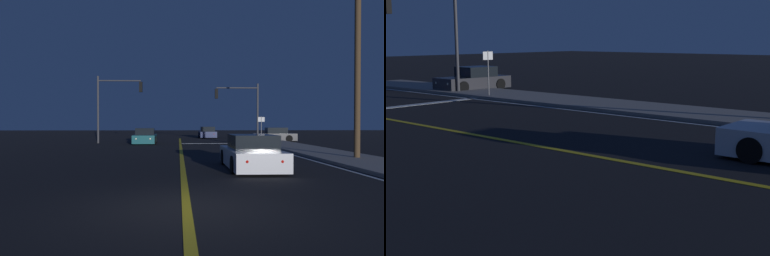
{
  "view_description": "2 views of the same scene",
  "coord_description": "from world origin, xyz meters",
  "views": [
    {
      "loc": [
        -0.17,
        -7.6,
        1.79
      ],
      "look_at": [
        0.98,
        22.87,
        1.36
      ],
      "focal_mm": 33.94,
      "sensor_mm": 36.0,
      "label": 1
    },
    {
      "loc": [
        -10.32,
        3.19,
        2.97
      ],
      "look_at": [
        -1.37,
        10.6,
        0.98
      ],
      "focal_mm": 49.47,
      "sensor_mm": 36.0,
      "label": 2
    }
  ],
  "objects": [
    {
      "name": "lane_line_edge_right",
      "position": [
        6.2,
        12.62,
        0.01
      ],
      "size": [
        0.16,
        42.91,
        0.01
      ],
      "primitive_type": "cube",
      "color": "white",
      "rests_on": "ground"
    },
    {
      "name": "street_sign_corner",
      "position": [
        6.95,
        23.24,
        1.58
      ],
      "size": [
        0.56,
        0.1,
        2.34
      ],
      "color": "slate",
      "rests_on": "ground"
    },
    {
      "name": "lane_line_center",
      "position": [
        0.0,
        12.62,
        0.01
      ],
      "size": [
        0.2,
        42.91,
        0.01
      ],
      "primitive_type": "cube",
      "color": "gold",
      "rests_on": "ground"
    },
    {
      "name": "stop_bar",
      "position": [
        3.22,
        23.74,
        0.01
      ],
      "size": [
        6.45,
        0.5,
        0.01
      ],
      "primitive_type": "cube",
      "color": "white",
      "rests_on": "ground"
    },
    {
      "name": "sidewalk_right",
      "position": [
        8.05,
        12.62,
        0.07
      ],
      "size": [
        3.2,
        45.43,
        0.15
      ],
      "primitive_type": "cube",
      "color": "gray",
      "rests_on": "ground"
    },
    {
      "name": "car_side_waiting_charcoal",
      "position": [
        9.05,
        26.95,
        0.58
      ],
      "size": [
        4.23,
        2.02,
        1.34
      ],
      "rotation": [
        0.0,
        0.0,
        1.53
      ],
      "color": "#2D2D33",
      "rests_on": "ground"
    },
    {
      "name": "traffic_signal_near_right",
      "position": [
        5.74,
        26.04,
        3.66
      ],
      "size": [
        4.1,
        0.28,
        5.46
      ],
      "rotation": [
        0.0,
        0.0,
        3.14
      ],
      "color": "#38383D",
      "rests_on": "ground"
    }
  ]
}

